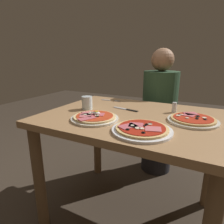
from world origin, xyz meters
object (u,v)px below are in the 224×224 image
object	(u,v)px
dining_table	(132,134)
fork	(109,100)
pizza_across_left	(142,129)
pizza_foreground	(95,117)
diner_person	(159,116)
pizza_across_right	(193,120)
salt_shaker	(174,108)
knife	(127,109)
water_glass_near	(87,104)

from	to	relation	value
dining_table	fork	world-z (taller)	fork
pizza_across_left	pizza_foreground	bearing A→B (deg)	169.62
pizza_foreground	pizza_across_left	bearing A→B (deg)	-10.38
fork	diner_person	xyz separation A→B (m)	(0.33, 0.38, -0.20)
diner_person	pizza_across_right	bearing A→B (deg)	117.64
pizza_across_left	pizza_across_right	distance (m)	0.34
salt_shaker	pizza_across_right	bearing A→B (deg)	-48.83
dining_table	pizza_across_right	xyz separation A→B (m)	(0.35, 0.03, 0.14)
dining_table	salt_shaker	world-z (taller)	salt_shaker
pizza_foreground	diner_person	distance (m)	0.91
fork	diner_person	world-z (taller)	diner_person
dining_table	diner_person	xyz separation A→B (m)	(0.01, 0.68, -0.07)
salt_shaker	diner_person	world-z (taller)	diner_person
pizza_foreground	salt_shaker	distance (m)	0.53
pizza_foreground	pizza_across_right	world-z (taller)	pizza_foreground
pizza_across_left	pizza_across_right	bearing A→B (deg)	53.10
pizza_across_left	knife	bearing A→B (deg)	123.08
water_glass_near	pizza_across_left	bearing A→B (deg)	-25.69
pizza_across_right	water_glass_near	bearing A→B (deg)	-176.18
water_glass_near	salt_shaker	size ratio (longest dim) A/B	1.34
knife	dining_table	bearing A→B (deg)	-51.22
pizza_across_right	knife	size ratio (longest dim) A/B	1.41
dining_table	fork	distance (m)	0.46
pizza_foreground	salt_shaker	xyz separation A→B (m)	(0.38, 0.36, 0.02)
dining_table	pizza_foreground	world-z (taller)	pizza_foreground
pizza_across_left	fork	xyz separation A→B (m)	(-0.47, 0.54, -0.01)
pizza_foreground	diner_person	xyz separation A→B (m)	(0.17, 0.87, -0.21)
pizza_foreground	diner_person	size ratio (longest dim) A/B	0.23
pizza_foreground	water_glass_near	distance (m)	0.24
knife	salt_shaker	distance (m)	0.31
water_glass_near	fork	distance (m)	0.31
pizza_across_right	water_glass_near	size ratio (longest dim) A/B	3.06
pizza_across_right	fork	bearing A→B (deg)	158.52
pizza_foreground	knife	bearing A→B (deg)	72.91
fork	dining_table	bearing A→B (deg)	-42.53
dining_table	pizza_across_right	size ratio (longest dim) A/B	3.97
dining_table	salt_shaker	bearing A→B (deg)	39.09
pizza_across_right	fork	xyz separation A→B (m)	(-0.67, 0.26, -0.01)
dining_table	diner_person	world-z (taller)	diner_person
dining_table	knife	bearing A→B (deg)	128.78
pizza_foreground	fork	world-z (taller)	pizza_foreground
pizza_foreground	salt_shaker	world-z (taller)	salt_shaker
water_glass_near	fork	world-z (taller)	water_glass_near
dining_table	diner_person	distance (m)	0.68
pizza_across_right	dining_table	bearing A→B (deg)	-174.53
diner_person	water_glass_near	bearing A→B (deg)	63.96
fork	diner_person	size ratio (longest dim) A/B	0.13
water_glass_near	diner_person	distance (m)	0.81
pizza_foreground	pizza_across_right	distance (m)	0.55
pizza_across_right	diner_person	bearing A→B (deg)	117.64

